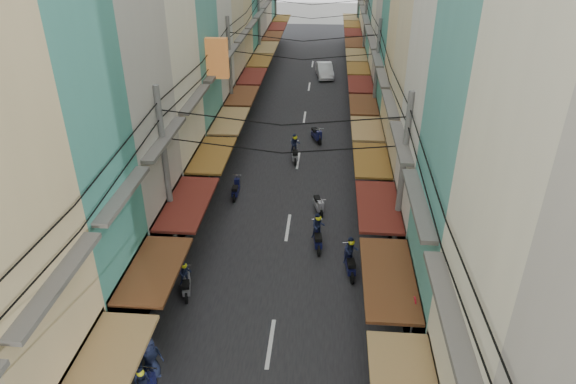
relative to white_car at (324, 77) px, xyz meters
The scene contains 11 objects.
ground 33.32m from the white_car, 92.30° to the right, with size 160.00×160.00×0.00m, color slate.
road 13.36m from the white_car, 95.75° to the right, with size 10.00×80.00×0.02m, color black.
sidewalk_left 15.44m from the white_car, 120.52° to the right, with size 3.00×80.00×0.06m, color slate.
sidewalk_right 14.26m from the white_car, 68.79° to the right, with size 3.00×80.00×0.06m, color slate.
building_row_right 20.39m from the white_car, 68.68° to the right, with size 7.80×68.98×22.59m.
utility_poles 19.48m from the white_car, 94.19° to the right, with size 10.20×66.13×8.20m.
white_car is the anchor object (origin of this frame).
bicycle 36.00m from the white_car, 81.14° to the right, with size 0.53×1.42×0.98m, color black.
moving_scooters 27.50m from the white_car, 93.13° to the right, with size 7.32×24.07×1.86m.
pedestrians 30.71m from the white_car, 99.99° to the right, with size 11.85×21.35×2.20m.
traffic_sign 36.29m from the white_car, 84.46° to the right, with size 0.10×0.69×3.13m.
Camera 1 is at (1.78, -15.89, 14.06)m, focal length 32.00 mm.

